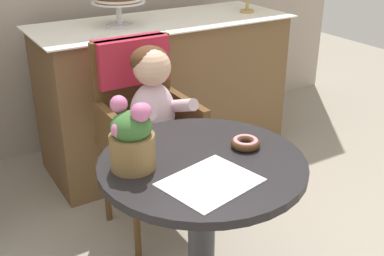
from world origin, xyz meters
name	(u,v)px	position (x,y,z in m)	size (l,w,h in m)	color
cafe_table	(202,211)	(0.00, 0.00, 0.51)	(0.72, 0.72, 0.72)	black
wicker_chair	(142,106)	(0.12, 0.73, 0.64)	(0.42, 0.45, 0.95)	brown
seated_child	(156,109)	(0.12, 0.58, 0.68)	(0.27, 0.32, 0.73)	silver
paper_napkin	(210,182)	(-0.06, -0.14, 0.72)	(0.28, 0.23, 0.00)	white
donut_front	(245,143)	(0.18, 0.00, 0.74)	(0.11, 0.11, 0.03)	#4C2D19
flower_vase	(132,137)	(-0.22, 0.07, 0.83)	(0.15, 0.15, 0.24)	brown
display_counter	(165,91)	(0.55, 1.30, 0.45)	(1.56, 0.62, 0.90)	brown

